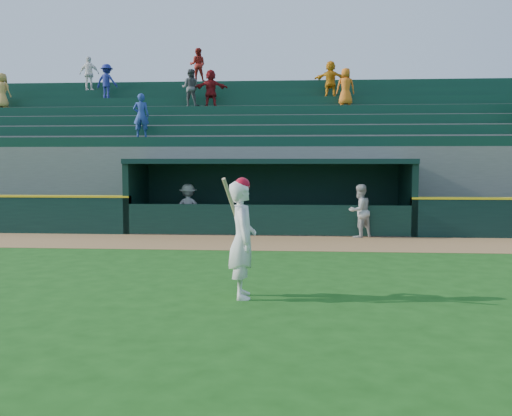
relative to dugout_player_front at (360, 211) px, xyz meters
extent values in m
plane|color=#184C13|center=(-2.89, -6.32, -0.83)|extent=(120.00, 120.00, 0.00)
cube|color=olive|center=(-2.89, -1.42, -0.83)|extent=(40.00, 3.00, 0.01)
imported|color=#ADADA8|center=(0.00, 0.00, 0.00)|extent=(1.03, 0.99, 1.67)
imported|color=#A4A49F|center=(-5.64, 1.08, -0.03)|extent=(1.10, 0.71, 1.61)
cube|color=#60605C|center=(-2.89, 1.38, -0.81)|extent=(9.00, 2.60, 0.04)
cube|color=black|center=(-7.49, 1.38, 0.32)|extent=(0.20, 2.60, 2.30)
cube|color=black|center=(1.71, 1.38, 0.32)|extent=(0.20, 2.60, 2.30)
cube|color=black|center=(-2.89, 2.68, 0.32)|extent=(9.40, 0.20, 2.30)
cube|color=black|center=(-2.89, 1.38, 1.55)|extent=(9.40, 2.80, 0.16)
cube|color=black|center=(-2.89, 0.16, -0.33)|extent=(9.00, 0.16, 1.00)
cube|color=brown|center=(-2.89, 2.18, -0.58)|extent=(8.40, 0.45, 0.10)
cube|color=slate|center=(-2.89, 3.21, 0.62)|extent=(34.00, 0.85, 2.91)
cube|color=#0F3828|center=(-2.89, 3.09, 2.26)|extent=(34.00, 0.60, 0.36)
cube|color=slate|center=(-2.89, 4.06, 0.85)|extent=(34.00, 0.85, 3.36)
cube|color=#0F3828|center=(-2.89, 3.94, 2.71)|extent=(34.00, 0.60, 0.36)
cube|color=slate|center=(-2.89, 4.91, 1.07)|extent=(34.00, 0.85, 3.81)
cube|color=#0F3828|center=(-2.89, 4.79, 3.16)|extent=(34.00, 0.60, 0.36)
cube|color=slate|center=(-2.89, 5.76, 1.30)|extent=(34.00, 0.85, 4.26)
cube|color=#0F3828|center=(-2.89, 5.64, 3.61)|extent=(34.00, 0.60, 0.36)
cube|color=slate|center=(-2.89, 6.61, 1.52)|extent=(34.00, 0.85, 4.71)
cube|color=#0F3828|center=(-2.89, 6.49, 4.06)|extent=(34.00, 0.60, 0.36)
cube|color=slate|center=(-2.89, 7.46, 1.75)|extent=(34.00, 0.85, 5.16)
cube|color=#0F3828|center=(-2.89, 7.34, 4.51)|extent=(34.00, 0.60, 0.36)
cube|color=slate|center=(-2.89, 8.31, 1.97)|extent=(34.00, 0.85, 5.61)
cube|color=#0F3828|center=(-2.89, 8.19, 4.96)|extent=(34.00, 0.60, 0.36)
cube|color=slate|center=(-2.89, 8.88, 1.97)|extent=(34.50, 0.30, 5.61)
imported|color=orange|center=(-0.05, 5.66, 4.54)|extent=(0.78, 0.55, 1.51)
imported|color=white|center=(-11.31, 7.36, 5.45)|extent=(0.90, 0.38, 1.53)
imported|color=maroon|center=(-5.55, 5.66, 4.54)|extent=(1.44, 0.60, 1.50)
imported|color=#284294|center=(-7.78, 3.11, 3.24)|extent=(0.64, 0.46, 1.61)
imported|color=#505050|center=(-6.40, 5.66, 4.56)|extent=(0.82, 0.67, 1.54)
imported|color=gold|center=(-14.47, 5.66, 4.53)|extent=(0.80, 0.60, 1.48)
imported|color=orange|center=(-0.61, 6.51, 4.98)|extent=(1.42, 0.56, 1.49)
imported|color=#A02118|center=(-6.55, 8.21, 5.90)|extent=(0.78, 0.63, 1.53)
imported|color=navy|center=(-10.22, 6.51, 4.98)|extent=(1.05, 0.72, 1.48)
imported|color=silver|center=(-2.87, -8.09, 0.19)|extent=(0.61, 0.82, 2.05)
sphere|color=#B50A1E|center=(-2.87, -8.09, 1.15)|extent=(0.27, 0.27, 0.27)
cylinder|color=tan|center=(-3.05, -8.31, 0.92)|extent=(0.25, 0.49, 0.76)
camera|label=1|loc=(-1.88, -17.92, 1.57)|focal=40.00mm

